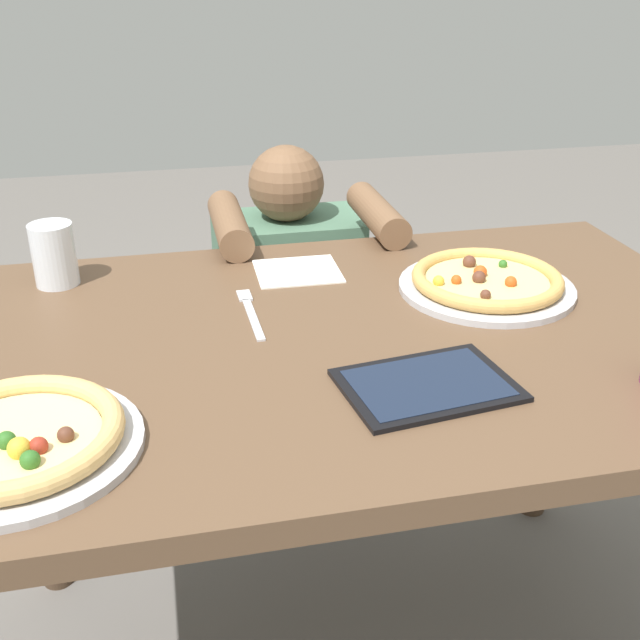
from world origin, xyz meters
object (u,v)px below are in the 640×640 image
at_px(pizza_near, 16,439).
at_px(water_cup_clear, 54,254).
at_px(fork, 250,311).
at_px(tablet, 427,385).
at_px(diner_seated, 290,329).
at_px(pizza_far, 486,282).

relative_size(pizza_near, water_cup_clear, 2.65).
xyz_separation_m(pizza_near, fork, (0.33, 0.34, -0.02)).
distance_m(pizza_near, tablet, 0.55).
height_order(fork, diner_seated, diner_seated).
height_order(pizza_near, water_cup_clear, water_cup_clear).
relative_size(pizza_far, fork, 1.57).
xyz_separation_m(fork, tablet, (0.21, -0.30, 0.00)).
bearing_deg(water_cup_clear, pizza_near, -90.23).
height_order(pizza_far, water_cup_clear, water_cup_clear).
xyz_separation_m(pizza_near, water_cup_clear, (0.00, 0.54, 0.04)).
bearing_deg(diner_seated, tablet, -87.27).
height_order(pizza_far, tablet, pizza_far).
height_order(tablet, diner_seated, diner_seated).
relative_size(pizza_near, tablet, 1.18).
bearing_deg(pizza_far, fork, -179.85).
relative_size(pizza_far, diner_seated, 0.36).
distance_m(water_cup_clear, tablet, 0.74).
xyz_separation_m(water_cup_clear, fork, (0.33, -0.20, -0.06)).
relative_size(water_cup_clear, fork, 0.57).
xyz_separation_m(pizza_near, tablet, (0.55, 0.04, -0.01)).
bearing_deg(pizza_near, water_cup_clear, 89.77).
distance_m(fork, tablet, 0.37).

